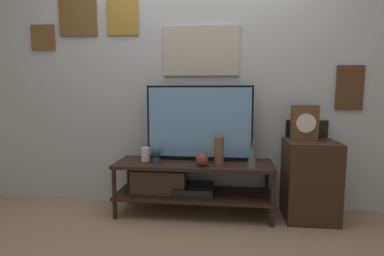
# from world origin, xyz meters

# --- Properties ---
(ground_plane) EXTENTS (12.00, 12.00, 0.00)m
(ground_plane) POSITION_xyz_m (0.00, 0.00, 0.00)
(ground_plane) COLOR #997F60
(wall_back) EXTENTS (6.40, 0.08, 2.70)m
(wall_back) POSITION_xyz_m (-0.00, 0.55, 1.36)
(wall_back) COLOR #B2BCC6
(wall_back) RESTS_ON ground_plane
(media_console) EXTENTS (1.45, 0.46, 0.49)m
(media_console) POSITION_xyz_m (-0.11, 0.27, 0.31)
(media_console) COLOR black
(media_console) RESTS_ON ground_plane
(television) EXTENTS (0.99, 0.05, 0.71)m
(television) POSITION_xyz_m (0.04, 0.37, 0.85)
(television) COLOR black
(television) RESTS_ON media_console
(vase_slim_bronze) EXTENTS (0.09, 0.09, 0.23)m
(vase_slim_bronze) POSITION_xyz_m (0.52, 0.14, 0.61)
(vase_slim_bronze) COLOR #4C5647
(vase_slim_bronze) RESTS_ON media_console
(vase_round_glass) EXTENTS (0.11, 0.11, 0.11)m
(vase_round_glass) POSITION_xyz_m (0.09, 0.15, 0.55)
(vase_round_glass) COLOR brown
(vase_round_glass) RESTS_ON media_console
(vase_tall_ceramic) EXTENTS (0.08, 0.08, 0.25)m
(vase_tall_ceramic) POSITION_xyz_m (0.23, 0.22, 0.62)
(vase_tall_ceramic) COLOR brown
(vase_tall_ceramic) RESTS_ON media_console
(candle_jar) EXTENTS (0.08, 0.08, 0.13)m
(candle_jar) POSITION_xyz_m (-0.46, 0.27, 0.56)
(candle_jar) COLOR silver
(candle_jar) RESTS_ON media_console
(decorative_bust) EXTENTS (0.09, 0.09, 0.15)m
(decorative_bust) POSITION_xyz_m (-0.34, 0.22, 0.58)
(decorative_bust) COLOR #2D4251
(decorative_bust) RESTS_ON media_console
(side_table) EXTENTS (0.44, 0.42, 0.71)m
(side_table) POSITION_xyz_m (1.04, 0.29, 0.35)
(side_table) COLOR #382319
(side_table) RESTS_ON ground_plane
(mantel_clock) EXTENTS (0.22, 0.11, 0.31)m
(mantel_clock) POSITION_xyz_m (0.99, 0.35, 0.87)
(mantel_clock) COLOR brown
(mantel_clock) RESTS_ON side_table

